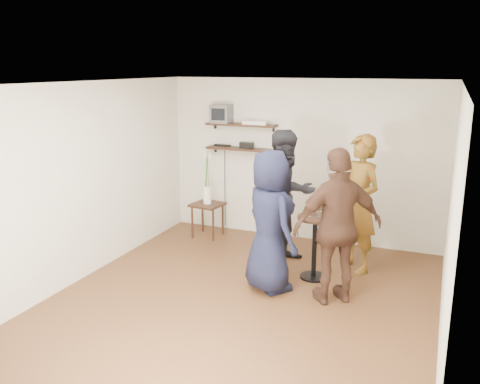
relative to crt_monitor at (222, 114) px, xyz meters
name	(u,v)px	position (x,y,z in m)	size (l,w,h in m)	color
room	(244,197)	(1.35, -2.38, -0.72)	(4.58, 5.08, 2.68)	#4B2F18
shelf_upper	(241,125)	(0.35, 0.00, -0.17)	(1.20, 0.25, 0.04)	black
shelf_lower	(241,149)	(0.35, 0.00, -0.57)	(1.20, 0.25, 0.04)	black
crt_monitor	(222,114)	(0.00, 0.00, 0.00)	(0.32, 0.30, 0.30)	#59595B
dvd_deck	(256,122)	(0.61, 0.00, -0.12)	(0.40, 0.24, 0.06)	silver
radio	(246,145)	(0.44, 0.00, -0.50)	(0.22, 0.10, 0.10)	black
power_strip	(223,145)	(-0.01, 0.05, -0.54)	(0.30, 0.05, 0.03)	black
side_table	(207,209)	(-0.09, -0.40, -1.54)	(0.54, 0.54, 0.57)	black
vase_lilies	(207,186)	(-0.10, -0.40, -1.15)	(0.19, 0.19, 0.94)	white
drinks_table	(315,239)	(1.98, -1.41, -1.46)	(0.47, 0.47, 0.87)	black
wine_glass_fl	(311,207)	(1.92, -1.45, -1.03)	(0.06, 0.06, 0.19)	silver
wine_glass_fr	(319,207)	(2.03, -1.45, -1.01)	(0.07, 0.07, 0.21)	silver
wine_glass_bl	(316,206)	(1.96, -1.36, -1.02)	(0.06, 0.06, 0.19)	silver
wine_glass_br	(319,207)	(2.02, -1.41, -1.02)	(0.06, 0.06, 0.19)	silver
person_plaid	(359,204)	(2.45, -0.89, -1.06)	(0.70, 0.46, 1.91)	#A62A12
person_dark	(286,197)	(1.44, -0.96, -1.05)	(0.94, 0.73, 1.93)	black
person_navy	(270,221)	(1.53, -1.96, -1.12)	(0.88, 0.57, 1.80)	black
person_brown	(338,227)	(2.39, -1.99, -1.07)	(1.11, 0.46, 1.89)	#43281C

